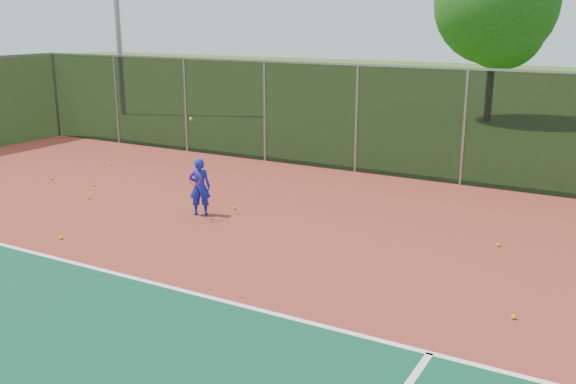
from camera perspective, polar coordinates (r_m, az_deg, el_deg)
name	(u,v)px	position (r m, az deg, el deg)	size (l,w,h in m)	color
court_apron	(259,350)	(8.70, -2.62, -13.89)	(30.00, 20.00, 0.02)	maroon
fence_back	(464,126)	(17.13, 15.39, 5.65)	(30.00, 0.06, 3.03)	black
tennis_player	(200,187)	(14.20, -7.86, 0.48)	(0.59, 0.66, 2.15)	#1421C3
practice_ball_1	(89,198)	(16.21, -17.30, -0.48)	(0.07, 0.07, 0.07)	#C1C717
practice_ball_2	(52,179)	(18.46, -20.24, 1.13)	(0.07, 0.07, 0.07)	#C1C717
practice_ball_3	(235,208)	(14.70, -4.77, -1.40)	(0.07, 0.07, 0.07)	#C1C717
practice_ball_4	(61,238)	(13.45, -19.53, -3.85)	(0.07, 0.07, 0.07)	#C1C717
practice_ball_5	(498,245)	(12.94, 18.20, -4.46)	(0.07, 0.07, 0.07)	#C1C717
practice_ball_6	(110,164)	(19.78, -15.50, 2.40)	(0.07, 0.07, 0.07)	#C1C717
practice_ball_7	(94,185)	(17.40, -16.89, 0.60)	(0.07, 0.07, 0.07)	#C1C717
practice_ball_8	(514,317)	(10.01, 19.42, -10.44)	(0.07, 0.07, 0.07)	#C1C717
tree_back_left	(498,9)	(28.42, 18.17, 15.20)	(5.00, 5.00, 7.35)	#362613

